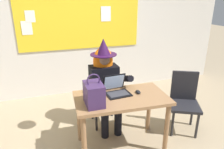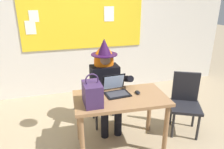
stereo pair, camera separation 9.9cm
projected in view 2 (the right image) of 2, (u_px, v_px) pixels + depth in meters
ground_plane at (111, 146)px, 2.83m from camera, size 24.00×24.00×0.00m
wall_back_bulletin at (84, 29)px, 4.15m from camera, size 6.41×2.17×2.63m
desk_main at (120, 105)px, 2.63m from camera, size 1.20×0.72×0.75m
chair_at_desk at (104, 92)px, 3.29m from camera, size 0.44×0.44×0.89m
person_costumed at (106, 79)px, 3.08m from camera, size 0.59×0.66×1.37m
laptop at (116, 89)px, 2.68m from camera, size 0.33×0.32×0.23m
computer_mouse at (138, 92)px, 2.67m from camera, size 0.07×0.11×0.03m
handbag at (92, 93)px, 2.37m from camera, size 0.20×0.30×0.38m
chair_extra_corner at (185, 100)px, 3.05m from camera, size 0.56×0.56×0.89m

